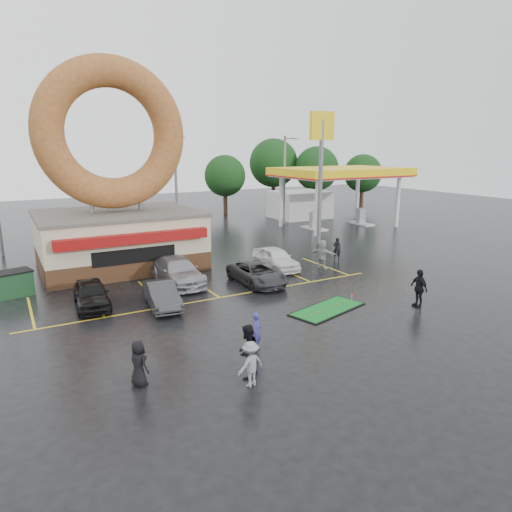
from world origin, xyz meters
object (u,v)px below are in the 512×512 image
car_grey (257,273)px  car_white (276,258)px  person_blue (257,332)px  streetlight_mid (176,183)px  putting_green (328,309)px  shell_sign (321,153)px  car_black (91,294)px  dumpster (13,284)px  car_silver (178,271)px  person_cameraman (419,288)px  car_dgrey (162,295)px  donut_shop (116,200)px  gas_station (322,188)px  streetlight_right (285,178)px

car_grey → car_white: 3.56m
person_blue → streetlight_mid: bearing=39.5°
person_blue → putting_green: (5.32, 2.32, -0.75)m
shell_sign → car_black: bearing=-160.6°
car_black → putting_green: size_ratio=0.89×
car_black → putting_green: (10.13, -6.17, -0.65)m
car_white → dumpster: size_ratio=2.36×
car_silver → person_cameraman: person_cameraman is taller
car_dgrey → person_blue: (1.72, -6.74, 0.15)m
donut_shop → car_grey: bearing=-54.2°
car_dgrey → car_white: car_white is taller
gas_station → dumpster: (-29.60, -11.77, -3.05)m
donut_shop → car_white: 11.23m
car_dgrey → car_silver: car_silver is taller
car_dgrey → person_cameraman: size_ratio=1.99×
donut_shop → shell_sign: bearing=-3.5°
car_grey → dumpster: bearing=159.7°
donut_shop → car_black: (-3.23, -7.73, -3.79)m
car_black → person_blue: 9.75m
donut_shop → streetlight_right: (19.00, 8.95, 0.32)m
car_dgrey → car_grey: car_dgrey is taller
car_dgrey → dumpster: 8.59m
person_cameraman → car_dgrey: bearing=-110.5°
car_dgrey → person_blue: size_ratio=2.46×
donut_shop → shell_sign: size_ratio=1.27×
gas_station → putting_green: size_ratio=3.07×
streetlight_mid → putting_green: streetlight_mid is taller
streetlight_mid → car_white: bearing=-83.0°
shell_sign → car_silver: 16.31m
car_white → shell_sign: bearing=36.1°
person_cameraman → putting_green: size_ratio=0.44×
streetlight_mid → car_silver: bearing=-109.9°
shell_sign → dumpster: size_ratio=5.89×
person_cameraman → dumpster: person_cameraman is taller
shell_sign → car_black: size_ratio=2.66×
donut_shop → person_blue: (1.58, -16.21, -3.68)m
shell_sign → streetlight_right: (3.00, 9.92, -2.60)m
gas_station → car_white: size_ratio=3.21×
putting_green → car_silver: bearing=121.9°
streetlight_mid → car_silver: (-5.04, -13.92, -4.03)m
streetlight_mid → dumpster: streetlight_mid is taller
gas_station → putting_green: 27.40m
putting_green → dumpster: bearing=143.2°
streetlight_right → putting_green: bearing=-117.9°
car_black → person_cameraman: size_ratio=2.05×
car_black → gas_station: bearing=35.3°
streetlight_mid → person_blue: size_ratio=5.73×
car_grey → putting_green: car_grey is taller
person_cameraman → putting_green: 4.75m
streetlight_right → car_white: size_ratio=2.11×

